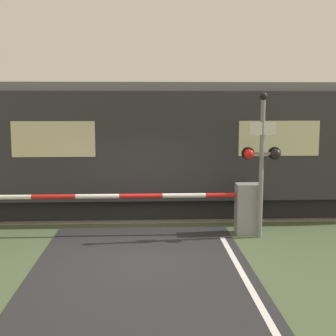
{
  "coord_description": "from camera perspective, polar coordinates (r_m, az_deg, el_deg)",
  "views": [
    {
      "loc": [
        0.1,
        -9.82,
        3.25
      ],
      "look_at": [
        0.65,
        2.01,
        1.58
      ],
      "focal_mm": 50.0,
      "sensor_mm": 36.0,
      "label": 1
    }
  ],
  "objects": [
    {
      "name": "ground_plane",
      "position": [
        10.34,
        -3.11,
        -10.28
      ],
      "size": [
        80.0,
        80.0,
        0.0
      ],
      "primitive_type": "plane",
      "color": "#475638"
    },
    {
      "name": "track_bed",
      "position": [
        14.26,
        -2.99,
        -5.03
      ],
      "size": [
        36.0,
        3.2,
        0.13
      ],
      "color": "slate",
      "rests_on": "ground_plane"
    },
    {
      "name": "train",
      "position": [
        14.16,
        -12.54,
        2.52
      ],
      "size": [
        21.74,
        3.14,
        3.77
      ],
      "color": "black",
      "rests_on": "ground_plane"
    },
    {
      "name": "crossing_barrier",
      "position": [
        11.67,
        6.82,
        -4.65
      ],
      "size": [
        6.75,
        0.44,
        1.26
      ],
      "color": "gray",
      "rests_on": "ground_plane"
    },
    {
      "name": "signal_post",
      "position": [
        11.28,
        11.37,
        1.44
      ],
      "size": [
        0.94,
        0.26,
        3.48
      ],
      "color": "gray",
      "rests_on": "ground_plane"
    }
  ]
}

